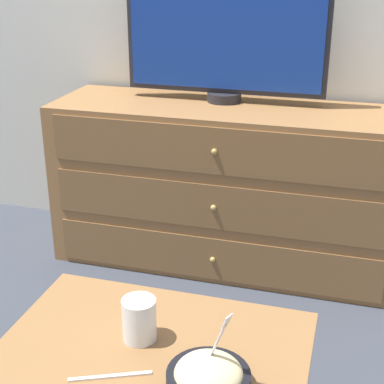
# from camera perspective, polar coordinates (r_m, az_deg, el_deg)

# --- Properties ---
(ground_plane) EXTENTS (12.00, 12.00, 0.00)m
(ground_plane) POSITION_cam_1_polar(r_m,az_deg,el_deg) (2.97, 2.25, -3.82)
(ground_plane) COLOR #383D47
(dresser) EXTENTS (1.49, 0.48, 0.71)m
(dresser) POSITION_cam_1_polar(r_m,az_deg,el_deg) (2.57, 3.36, 0.52)
(dresser) COLOR olive
(dresser) RESTS_ON ground_plane
(tv) EXTENTS (0.85, 0.15, 0.53)m
(tv) POSITION_cam_1_polar(r_m,az_deg,el_deg) (2.50, 3.28, 14.86)
(tv) COLOR #232328
(tv) RESTS_ON dresser
(coffee_table) EXTENTS (0.77, 0.64, 0.40)m
(coffee_table) POSITION_cam_1_polar(r_m,az_deg,el_deg) (1.52, -4.52, -17.67)
(coffee_table) COLOR olive
(coffee_table) RESTS_ON ground_plane
(takeout_bowl) EXTENTS (0.19, 0.19, 0.20)m
(takeout_bowl) POSITION_cam_1_polar(r_m,az_deg,el_deg) (1.39, 1.61, -17.49)
(takeout_bowl) COLOR black
(takeout_bowl) RESTS_ON coffee_table
(drink_cup) EXTENTS (0.09, 0.09, 0.11)m
(drink_cup) POSITION_cam_1_polar(r_m,az_deg,el_deg) (1.52, -5.12, -12.43)
(drink_cup) COLOR #9E6638
(drink_cup) RESTS_ON coffee_table
(knife) EXTENTS (0.18, 0.09, 0.01)m
(knife) POSITION_cam_1_polar(r_m,az_deg,el_deg) (1.44, -7.92, -17.28)
(knife) COLOR white
(knife) RESTS_ON coffee_table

